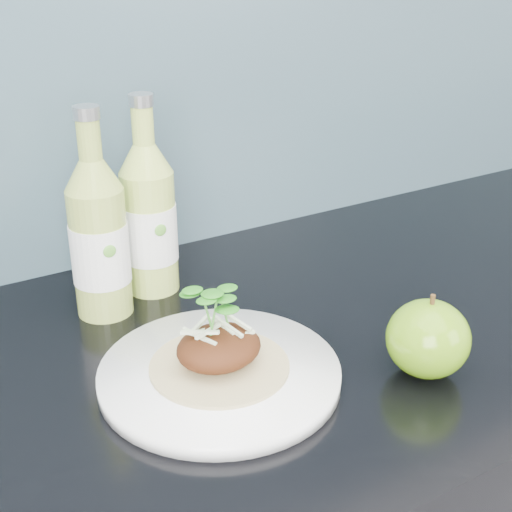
% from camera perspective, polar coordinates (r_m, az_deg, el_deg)
% --- Properties ---
extents(dinner_plate, '(0.31, 0.31, 0.02)m').
position_cam_1_polar(dinner_plate, '(0.75, -2.93, -9.41)').
color(dinner_plate, white).
rests_on(dinner_plate, kitchen_counter).
extents(pork_taco, '(0.14, 0.14, 0.10)m').
position_cam_1_polar(pork_taco, '(0.73, -2.99, -7.07)').
color(pork_taco, tan).
rests_on(pork_taco, dinner_plate).
extents(green_apple, '(0.09, 0.09, 0.09)m').
position_cam_1_polar(green_apple, '(0.76, 13.60, -6.44)').
color(green_apple, '#55910F').
rests_on(green_apple, kitchen_counter).
extents(cider_bottle_left, '(0.08, 0.08, 0.25)m').
position_cam_1_polar(cider_bottle_left, '(0.85, -12.45, 1.33)').
color(cider_bottle_left, '#9AB049').
rests_on(cider_bottle_left, kitchen_counter).
extents(cider_bottle_right, '(0.08, 0.08, 0.25)m').
position_cam_1_polar(cider_bottle_right, '(0.90, -8.55, 2.92)').
color(cider_bottle_right, '#AEC752').
rests_on(cider_bottle_right, kitchen_counter).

